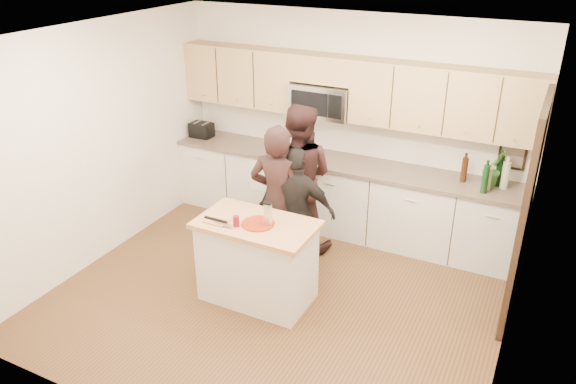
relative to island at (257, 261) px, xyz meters
The scene contains 21 objects.
floor 0.50m from the island, 36.10° to the left, with size 4.50×4.50×0.00m, color brown.
room_shell 1.29m from the island, 36.10° to the left, with size 4.52×4.02×2.71m.
back_cabinetry 1.82m from the island, 84.60° to the left, with size 4.50×0.66×0.94m.
upper_cabinetry 2.41m from the island, 84.03° to the left, with size 4.50×0.33×0.75m.
microwave 2.27m from the island, 94.11° to the left, with size 0.76×0.41×0.40m.
doorway 2.70m from the island, 23.11° to the left, with size 0.06×1.25×2.20m.
framed_picture 3.10m from the island, 44.83° to the left, with size 0.30×0.03×0.38m.
dish_towel 1.84m from the island, 115.57° to the left, with size 0.34×0.60×0.48m.
island is the anchor object (origin of this frame).
red_plate 0.46m from the island, 34.93° to the right, with size 0.33×0.33×0.02m, color maroon.
box_grater 0.60m from the island, ahead, with size 0.08×0.06×0.25m.
drink_glass 0.54m from the island, 131.66° to the right, with size 0.06×0.06×0.11m, color maroon.
cutting_board 0.60m from the island, 156.69° to the right, with size 0.24×0.18×0.02m, color tan.
tongs 0.62m from the island, 154.63° to the right, with size 0.26×0.03×0.02m, color black.
knife 0.57m from the island, 139.12° to the right, with size 0.22×0.02×0.01m, color silver.
toaster 2.66m from the island, 136.30° to the left, with size 0.30×0.21×0.20m.
bottle_cluster 2.75m from the island, 43.06° to the left, with size 0.52×0.35×0.41m.
orchid 2.79m from the island, 43.13° to the left, with size 0.24×0.19×0.44m, color #37722D.
woman_left 0.74m from the island, 96.88° to the left, with size 0.63×0.41×1.73m, color black.
woman_center 1.26m from the island, 95.13° to the left, with size 0.88×0.68×1.80m, color black.
woman_right 0.74m from the island, 79.88° to the left, with size 0.87×0.36×1.48m, color black.
Camera 1 is at (2.32, -4.40, 3.55)m, focal length 35.00 mm.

